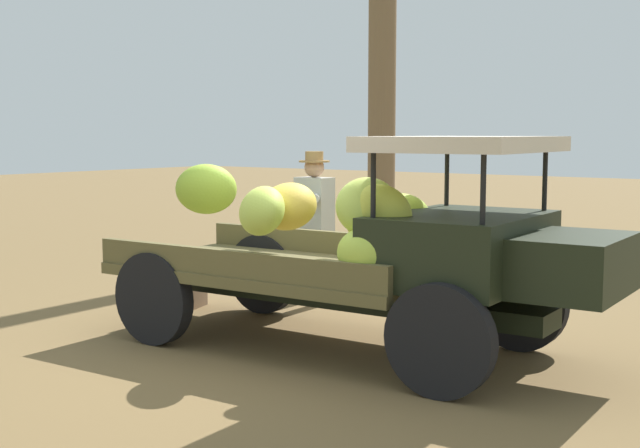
% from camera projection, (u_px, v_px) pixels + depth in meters
% --- Properties ---
extents(ground_plane, '(60.00, 60.00, 0.00)m').
position_uv_depth(ground_plane, '(316.00, 348.00, 7.42)').
color(ground_plane, brown).
extents(truck, '(4.53, 1.98, 1.86)m').
position_uv_depth(truck, '(382.00, 250.00, 7.03)').
color(truck, black).
rests_on(truck, ground).
extents(farmer, '(0.53, 0.47, 1.68)m').
position_uv_depth(farmer, '(314.00, 217.00, 9.31)').
color(farmer, olive).
rests_on(farmer, ground).
extents(wooden_crate, '(0.63, 0.52, 0.40)m').
position_uv_depth(wooden_crate, '(177.00, 288.00, 9.20)').
color(wooden_crate, '#7D6249').
rests_on(wooden_crate, ground).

